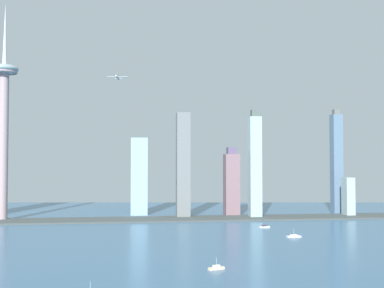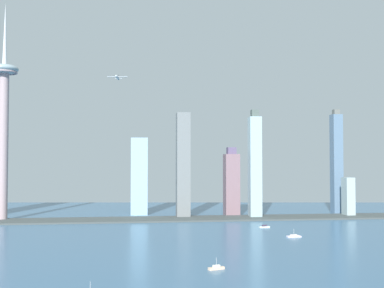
% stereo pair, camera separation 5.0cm
% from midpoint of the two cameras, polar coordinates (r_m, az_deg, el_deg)
% --- Properties ---
extents(waterfront_pier, '(801.51, 61.63, 2.53)m').
position_cam_midpoint_polar(waterfront_pier, '(714.03, -3.86, -9.15)').
color(waterfront_pier, '#434B4B').
rests_on(waterfront_pier, ground).
extents(observation_tower, '(41.05, 41.05, 329.20)m').
position_cam_midpoint_polar(observation_tower, '(759.04, -21.97, 3.89)').
color(observation_tower, '#A69096').
rests_on(observation_tower, ground).
extents(skyscraper_2, '(23.11, 26.70, 111.19)m').
position_cam_midpoint_polar(skyscraper_2, '(764.93, 4.84, -4.84)').
color(skyscraper_2, slate).
rests_on(skyscraper_2, ground).
extents(skyscraper_3, '(16.64, 17.95, 177.69)m').
position_cam_midpoint_polar(skyscraper_3, '(840.35, 17.23, -2.19)').
color(skyscraper_3, slate).
rests_on(skyscraper_3, ground).
extents(skyscraper_4, '(20.93, 26.38, 165.27)m').
position_cam_midpoint_polar(skyscraper_4, '(738.52, -1.10, -2.58)').
color(skyscraper_4, slate).
rests_on(skyscraper_4, ground).
extents(skyscraper_6, '(14.20, 21.02, 62.48)m').
position_cam_midpoint_polar(skyscraper_6, '(798.45, 18.53, -6.13)').
color(skyscraper_6, '#A2B9BB').
rests_on(skyscraper_6, ground).
extents(skyscraper_7, '(27.47, 25.94, 127.46)m').
position_cam_midpoint_polar(skyscraper_7, '(784.11, -6.46, -3.92)').
color(skyscraper_7, '#95BCD4').
rests_on(skyscraper_7, ground).
extents(skyscraper_8, '(18.47, 18.78, 169.70)m').
position_cam_midpoint_polar(skyscraper_8, '(741.17, 7.68, -2.66)').
color(skyscraper_8, '#9FBEC7').
rests_on(skyscraper_8, ground).
extents(boat_0, '(17.13, 8.47, 9.27)m').
position_cam_midpoint_polar(boat_0, '(570.19, 12.33, -10.92)').
color(boat_0, white).
rests_on(boat_0, ground).
extents(boat_3, '(14.41, 7.57, 9.92)m').
position_cam_midpoint_polar(boat_3, '(397.09, 3.00, -14.86)').
color(boat_3, beige).
rests_on(boat_3, ground).
extents(boat_4, '(14.53, 5.77, 3.64)m').
position_cam_midpoint_polar(boat_4, '(640.69, 8.84, -9.94)').
color(boat_4, white).
rests_on(boat_4, ground).
extents(airplane, '(31.00, 28.96, 7.99)m').
position_cam_midpoint_polar(airplane, '(721.67, -9.09, 8.03)').
color(airplane, silver).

